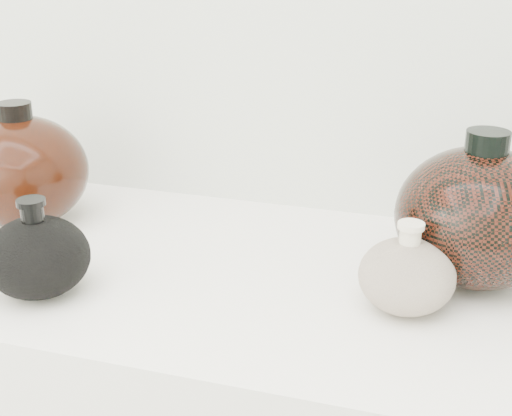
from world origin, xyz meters
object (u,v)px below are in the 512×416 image
(cream_gourd_vase, at_px, (407,275))
(left_round_pot, at_px, (22,171))
(right_round_pot, at_px, (478,216))
(black_gourd_vase, at_px, (38,256))

(cream_gourd_vase, xyz_separation_m, left_round_pot, (-0.59, 0.10, 0.04))
(right_round_pot, bearing_deg, black_gourd_vase, -159.16)
(cream_gourd_vase, distance_m, right_round_pot, 0.14)
(left_round_pot, distance_m, right_round_pot, 0.67)
(black_gourd_vase, distance_m, left_round_pot, 0.25)
(cream_gourd_vase, bearing_deg, black_gourd_vase, -168.05)
(cream_gourd_vase, distance_m, left_round_pot, 0.60)
(black_gourd_vase, distance_m, right_round_pot, 0.56)
(left_round_pot, bearing_deg, cream_gourd_vase, -9.60)
(black_gourd_vase, bearing_deg, cream_gourd_vase, 11.95)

